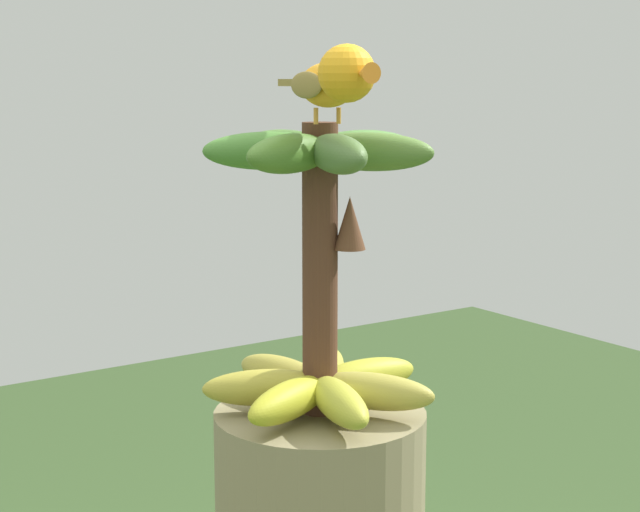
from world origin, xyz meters
TOP-DOWN VIEW (x-y plane):
  - banana_bunch at (-0.00, 0.00)m, footprint 0.27×0.28m
  - perched_bird at (0.02, 0.06)m, footprint 0.07×0.19m

SIDE VIEW (x-z plane):
  - banana_bunch at x=0.00m, z-range 1.14..1.47m
  - perched_bird at x=0.02m, z-range 1.48..1.56m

